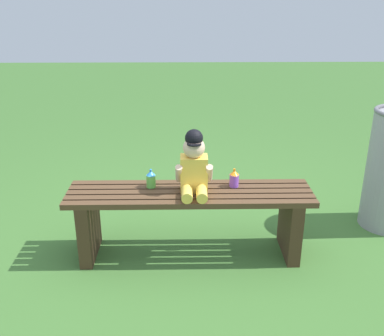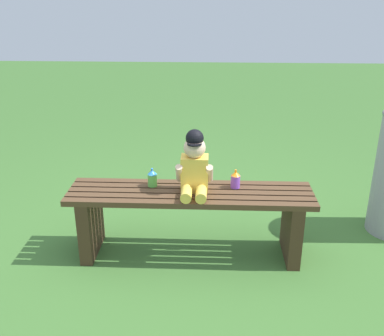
% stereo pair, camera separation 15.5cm
% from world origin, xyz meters
% --- Properties ---
extents(ground_plane, '(16.00, 16.00, 0.00)m').
position_xyz_m(ground_plane, '(0.00, 0.00, 0.00)').
color(ground_plane, '#3D6B2D').
extents(park_bench, '(1.56, 0.36, 0.46)m').
position_xyz_m(park_bench, '(0.00, -0.00, 0.31)').
color(park_bench, '#513823').
rests_on(park_bench, ground_plane).
extents(child_figure, '(0.23, 0.27, 0.40)m').
position_xyz_m(child_figure, '(0.03, -0.00, 0.64)').
color(child_figure, '#F2C64C').
rests_on(child_figure, park_bench).
extents(sippy_cup_left, '(0.06, 0.06, 0.12)m').
position_xyz_m(sippy_cup_left, '(-0.25, 0.07, 0.52)').
color(sippy_cup_left, '#66CC4C').
rests_on(sippy_cup_left, park_bench).
extents(sippy_cup_right, '(0.06, 0.06, 0.12)m').
position_xyz_m(sippy_cup_right, '(0.29, 0.07, 0.52)').
color(sippy_cup_right, '#8C4CCC').
rests_on(sippy_cup_right, park_bench).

